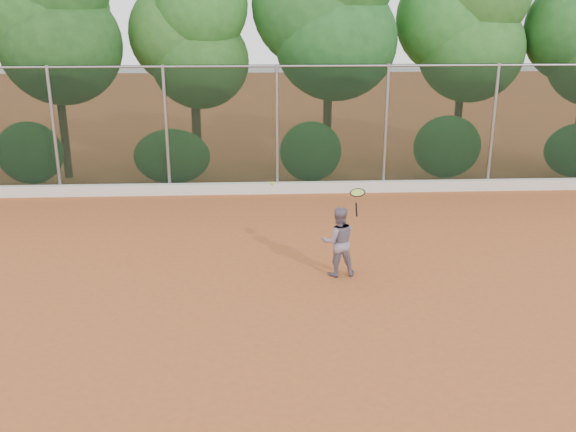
{
  "coord_description": "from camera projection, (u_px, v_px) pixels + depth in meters",
  "views": [
    {
      "loc": [
        -0.57,
        -10.35,
        5.02
      ],
      "look_at": [
        0.0,
        1.0,
        1.25
      ],
      "focal_mm": 40.0,
      "sensor_mm": 36.0,
      "label": 1
    }
  ],
  "objects": [
    {
      "name": "ground",
      "position": [
        291.0,
        300.0,
        11.42
      ],
      "size": [
        80.0,
        80.0,
        0.0
      ],
      "primitive_type": "plane",
      "color": "#A45126",
      "rests_on": "ground"
    },
    {
      "name": "tennis_player",
      "position": [
        338.0,
        241.0,
        12.29
      ],
      "size": [
        0.72,
        0.58,
        1.38
      ],
      "primitive_type": "imported",
      "rotation": [
        0.0,
        0.0,
        3.24
      ],
      "color": "slate",
      "rests_on": "ground"
    },
    {
      "name": "concrete_curb",
      "position": [
        278.0,
        188.0,
        17.84
      ],
      "size": [
        24.0,
        0.2,
        0.3
      ],
      "primitive_type": "cube",
      "color": "silver",
      "rests_on": "ground"
    },
    {
      "name": "chainlink_fence",
      "position": [
        277.0,
        126.0,
        17.47
      ],
      "size": [
        24.09,
        0.09,
        3.5
      ],
      "color": "black",
      "rests_on": "ground"
    },
    {
      "name": "tennis_ball_in_flight",
      "position": [
        272.0,
        184.0,
        12.28
      ],
      "size": [
        0.07,
        0.07,
        0.07
      ],
      "color": "#A2C72D",
      "rests_on": "ground"
    },
    {
      "name": "foliage_backdrop",
      "position": [
        255.0,
        26.0,
        18.52
      ],
      "size": [
        23.7,
        3.63,
        7.55
      ],
      "color": "#492C1C",
      "rests_on": "ground"
    },
    {
      "name": "tennis_racket",
      "position": [
        357.0,
        195.0,
        11.85
      ],
      "size": [
        0.39,
        0.38,
        0.55
      ],
      "color": "black",
      "rests_on": "ground"
    }
  ]
}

